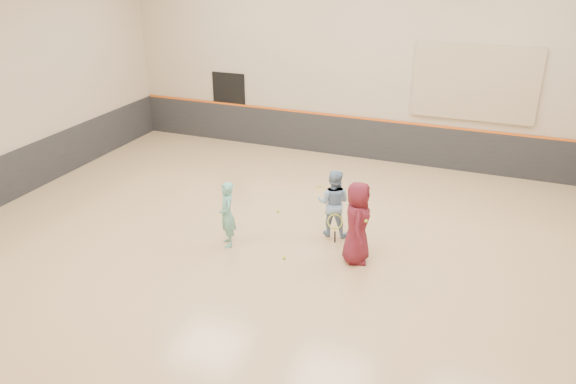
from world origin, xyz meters
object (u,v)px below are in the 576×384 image
at_px(instructor, 333,203).
at_px(girl, 227,214).
at_px(young_man, 357,223).
at_px(spare_racket, 321,186).

bearing_deg(instructor, girl, 29.01).
distance_m(young_man, spare_racket, 3.73).
height_order(girl, instructor, instructor).
relative_size(girl, instructor, 0.94).
relative_size(instructor, spare_racket, 2.52).
bearing_deg(instructor, young_man, 125.89).
height_order(instructor, spare_racket, instructor).
bearing_deg(spare_racket, instructor, -65.84).
bearing_deg(instructor, spare_racket, -70.24).
distance_m(instructor, spare_racket, 2.58).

